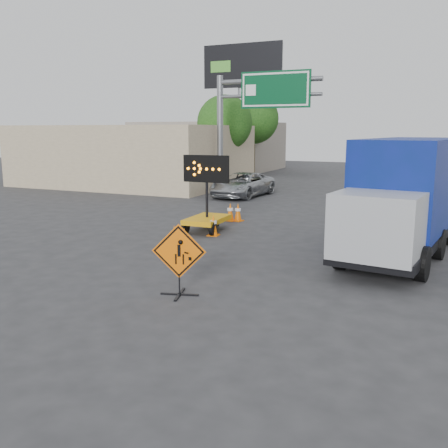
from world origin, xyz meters
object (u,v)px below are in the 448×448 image
Objects in this scene: box_truck at (404,203)px; arrow_board at (207,214)px; construction_sign at (179,258)px; pickup_truck at (242,185)px.

arrow_board is at bearing -179.02° from box_truck.
construction_sign is 7.33m from arrow_board.
box_truck is at bearing 38.77° from construction_sign.
arrow_board is at bearing 95.21° from construction_sign.
arrow_board reaches higher than pickup_truck.
box_truck reaches higher than construction_sign.
construction_sign is 17.31m from pickup_truck.
construction_sign is 0.22× the size of box_truck.
construction_sign is at bearing -117.76° from box_truck.
pickup_truck is at bearing 139.49° from box_truck.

